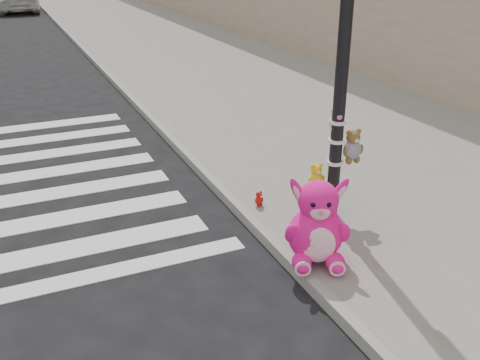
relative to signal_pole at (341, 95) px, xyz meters
name	(u,v)px	position (x,y,z in m)	size (l,w,h in m)	color
sidewalk_near	(244,77)	(2.38, 8.19, -1.71)	(7.00, 80.00, 0.14)	slate
curb_edge	(122,90)	(-1.07, 8.19, -1.71)	(0.12, 80.00, 0.15)	gray
signal_pole	(341,95)	(0.00, 0.00, 0.00)	(0.70, 0.48, 4.00)	black
pink_bunny	(317,227)	(-0.84, -0.93, -1.21)	(0.88, 0.94, 1.05)	#FF1590
red_teddy	(259,199)	(-0.82, 0.59, -1.53)	(0.15, 0.11, 0.22)	red
car_white_near	(14,0)	(-2.62, 28.65, -1.13)	(2.15, 4.66, 1.29)	white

